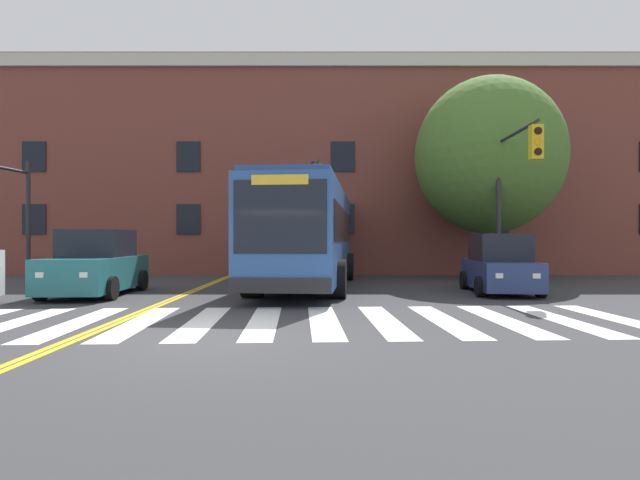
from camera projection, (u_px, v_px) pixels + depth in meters
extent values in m
plane|color=#38383A|center=(205.00, 339.00, 8.27)|extent=(120.00, 120.00, 0.00)
cube|color=white|center=(13.00, 323.00, 9.84)|extent=(0.76, 4.18, 0.01)
cube|color=white|center=(77.00, 323.00, 9.89)|extent=(0.76, 4.18, 0.01)
cube|color=white|center=(139.00, 322.00, 9.94)|extent=(0.76, 4.18, 0.01)
cube|color=white|center=(201.00, 322.00, 10.00)|extent=(0.76, 4.18, 0.01)
cube|color=white|center=(263.00, 321.00, 10.05)|extent=(0.76, 4.18, 0.01)
cube|color=white|center=(323.00, 321.00, 10.11)|extent=(0.76, 4.18, 0.01)
cube|color=white|center=(383.00, 321.00, 10.16)|extent=(0.76, 4.18, 0.01)
cube|color=white|center=(443.00, 320.00, 10.22)|extent=(0.76, 4.18, 0.01)
cube|color=white|center=(501.00, 320.00, 10.27)|extent=(0.76, 4.18, 0.01)
cube|color=white|center=(559.00, 319.00, 10.33)|extent=(0.76, 4.18, 0.01)
cube|color=white|center=(617.00, 319.00, 10.38)|extent=(0.76, 4.18, 0.01)
cube|color=gold|center=(233.00, 274.00, 24.02)|extent=(0.12, 36.00, 0.01)
cube|color=gold|center=(236.00, 274.00, 24.02)|extent=(0.12, 36.00, 0.01)
cube|color=#2D5699|center=(309.00, 234.00, 17.75)|extent=(3.64, 12.08, 2.93)
cube|color=black|center=(344.00, 226.00, 17.63)|extent=(1.09, 10.89, 1.06)
cube|color=black|center=(274.00, 226.00, 17.87)|extent=(1.09, 10.89, 1.06)
cube|color=black|center=(279.00, 217.00, 11.82)|extent=(2.24, 0.24, 1.76)
cube|color=yellow|center=(279.00, 180.00, 11.82)|extent=(1.37, 0.16, 0.24)
cube|color=#232326|center=(279.00, 286.00, 11.80)|extent=(2.44, 0.34, 0.36)
cube|color=#294E89|center=(309.00, 191.00, 17.75)|extent=(3.44, 11.59, 0.16)
cylinder|color=black|center=(335.00, 279.00, 13.97)|extent=(0.66, 1.14, 1.10)
cylinder|color=black|center=(252.00, 278.00, 14.20)|extent=(0.66, 1.14, 1.10)
cylinder|color=black|center=(345.00, 267.00, 20.31)|extent=(0.66, 1.14, 1.10)
cylinder|color=black|center=(288.00, 266.00, 20.53)|extent=(0.66, 1.14, 1.10)
cube|color=#236B70|center=(95.00, 273.00, 14.80)|extent=(2.01, 4.31, 0.96)
cube|color=black|center=(97.00, 243.00, 14.93)|extent=(1.73, 2.10, 0.81)
cube|color=white|center=(82.00, 275.00, 12.69)|extent=(0.20, 0.05, 0.14)
cube|color=white|center=(38.00, 275.00, 12.64)|extent=(0.20, 0.05, 0.14)
cylinder|color=black|center=(110.00, 288.00, 13.53)|extent=(0.25, 0.67, 0.66)
cylinder|color=black|center=(40.00, 289.00, 13.45)|extent=(0.25, 0.67, 0.66)
cylinder|color=black|center=(141.00, 280.00, 16.16)|extent=(0.25, 0.67, 0.66)
cylinder|color=black|center=(82.00, 281.00, 16.08)|extent=(0.25, 0.67, 0.66)
cube|color=navy|center=(499.00, 274.00, 15.39)|extent=(1.95, 3.75, 0.84)
cube|color=black|center=(498.00, 247.00, 15.43)|extent=(1.64, 2.11, 0.83)
cube|color=white|center=(535.00, 276.00, 13.53)|extent=(0.20, 0.06, 0.14)
cube|color=white|center=(498.00, 276.00, 13.61)|extent=(0.20, 0.06, 0.14)
cylinder|color=black|center=(540.00, 287.00, 14.20)|extent=(0.27, 0.62, 0.60)
cylinder|color=black|center=(479.00, 287.00, 14.34)|extent=(0.27, 0.62, 0.60)
cylinder|color=black|center=(515.00, 281.00, 16.44)|extent=(0.27, 0.62, 0.60)
cylinder|color=black|center=(463.00, 280.00, 16.58)|extent=(0.27, 0.62, 0.60)
cube|color=tan|center=(285.00, 260.00, 26.64)|extent=(1.84, 3.65, 0.83)
cube|color=black|center=(285.00, 244.00, 26.68)|extent=(1.63, 2.02, 0.80)
cube|color=white|center=(293.00, 259.00, 24.80)|extent=(0.20, 0.04, 0.14)
cube|color=white|center=(271.00, 259.00, 24.82)|extent=(0.20, 0.04, 0.14)
cylinder|color=black|center=(301.00, 266.00, 25.51)|extent=(0.23, 0.60, 0.60)
cylinder|color=black|center=(266.00, 266.00, 25.53)|extent=(0.23, 0.60, 0.60)
cylinder|color=black|center=(303.00, 264.00, 27.75)|extent=(0.23, 0.60, 0.60)
cylinder|color=black|center=(271.00, 264.00, 27.78)|extent=(0.23, 0.60, 0.60)
cylinder|color=#28282D|center=(497.00, 207.00, 17.68)|extent=(0.16, 0.16, 5.59)
cylinder|color=#28282D|center=(515.00, 133.00, 16.01)|extent=(0.16, 3.34, 0.11)
cube|color=yellow|center=(535.00, 142.00, 14.49)|extent=(0.34, 0.29, 1.00)
cylinder|color=black|center=(537.00, 131.00, 14.34)|extent=(0.22, 0.03, 0.22)
cylinder|color=orange|center=(537.00, 141.00, 14.34)|extent=(0.22, 0.03, 0.22)
cylinder|color=black|center=(537.00, 152.00, 14.34)|extent=(0.22, 0.03, 0.22)
cylinder|color=#28282D|center=(27.00, 222.00, 18.54)|extent=(0.16, 0.16, 4.58)
cylinder|color=#28282D|center=(312.00, 221.00, 20.50)|extent=(0.16, 0.16, 4.87)
cylinder|color=#28282D|center=(315.00, 167.00, 19.05)|extent=(0.35, 2.91, 0.11)
cube|color=yellow|center=(317.00, 178.00, 17.75)|extent=(0.36, 0.31, 1.00)
cylinder|color=black|center=(318.00, 169.00, 17.60)|extent=(0.22, 0.05, 0.22)
cylinder|color=orange|center=(318.00, 178.00, 17.60)|extent=(0.22, 0.05, 0.22)
cylinder|color=black|center=(318.00, 186.00, 17.60)|extent=(0.22, 0.05, 0.22)
cylinder|color=brown|center=(488.00, 251.00, 20.48)|extent=(0.68, 0.68, 2.39)
ellipsoid|color=#4C752D|center=(488.00, 156.00, 20.47)|extent=(7.83, 8.07, 6.37)
cube|color=brown|center=(339.00, 172.00, 26.17)|extent=(35.79, 6.08, 10.38)
cube|color=beige|center=(342.00, 60.00, 23.04)|extent=(35.79, 0.16, 0.60)
cube|color=black|center=(33.00, 219.00, 23.07)|extent=(1.10, 0.06, 1.40)
cube|color=black|center=(187.00, 219.00, 23.09)|extent=(1.10, 0.06, 1.40)
cube|color=black|center=(342.00, 219.00, 23.10)|extent=(1.10, 0.06, 1.40)
cube|color=black|center=(496.00, 219.00, 23.11)|extent=(1.10, 0.06, 1.40)
cube|color=black|center=(33.00, 156.00, 23.07)|extent=(1.10, 0.06, 1.40)
cube|color=black|center=(187.00, 156.00, 23.08)|extent=(1.10, 0.06, 1.40)
cube|color=black|center=(342.00, 157.00, 23.10)|extent=(1.10, 0.06, 1.40)
cube|color=black|center=(496.00, 157.00, 23.11)|extent=(1.10, 0.06, 1.40)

